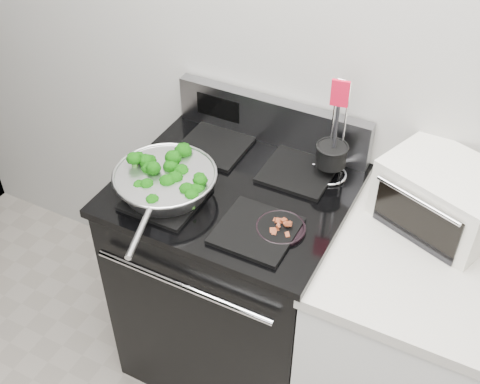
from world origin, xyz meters
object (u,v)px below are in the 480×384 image
Objects in this scene: toaster_oven at (443,196)px; gas_range at (235,275)px; utensil_holder at (331,160)px; skillet at (165,181)px; bacon_plate at (281,226)px.

gas_range is at bearing -144.40° from toaster_oven.
utensil_holder reaches higher than gas_range.
toaster_oven is at bearing 14.86° from gas_range.
skillet is 0.42m from bacon_plate.
bacon_plate is 0.53m from toaster_oven.
utensil_holder is at bearing -162.86° from toaster_oven.
gas_range is 2.07× the size of skillet.
skillet is at bearing -138.50° from toaster_oven.
gas_range reaches higher than bacon_plate.
gas_range is 7.01× the size of bacon_plate.
gas_range is 0.55m from bacon_plate.
skillet is 1.40× the size of utensil_holder.
bacon_plate is (0.42, 0.02, -0.04)m from skillet.
bacon_plate is 0.34m from utensil_holder.
toaster_oven is at bearing 4.01° from skillet.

